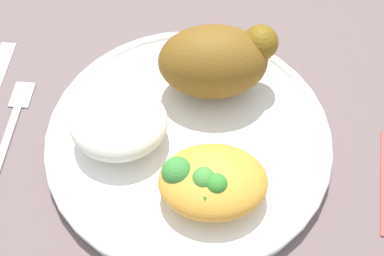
{
  "coord_description": "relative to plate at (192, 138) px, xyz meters",
  "views": [
    {
      "loc": [
        -0.0,
        -0.28,
        0.45
      ],
      "look_at": [
        0.0,
        0.0,
        0.03
      ],
      "focal_mm": 48.67,
      "sensor_mm": 36.0,
      "label": 1
    }
  ],
  "objects": [
    {
      "name": "plate",
      "position": [
        0.0,
        0.0,
        0.0
      ],
      "size": [
        0.29,
        0.29,
        0.02
      ],
      "color": "white",
      "rests_on": "ground_plane"
    },
    {
      "name": "roasted_chicken",
      "position": [
        0.03,
        0.06,
        0.05
      ],
      "size": [
        0.12,
        0.08,
        0.07
      ],
      "color": "brown",
      "rests_on": "plate"
    },
    {
      "name": "fork",
      "position": [
        -0.19,
        0.02,
        -0.01
      ],
      "size": [
        0.03,
        0.14,
        0.01
      ],
      "color": "#B2B2B7",
      "rests_on": "ground_plane"
    },
    {
      "name": "ground_plane",
      "position": [
        0.0,
        0.0,
        -0.01
      ],
      "size": [
        2.0,
        2.0,
        0.0
      ],
      "primitive_type": "plane",
      "color": "#6A5657"
    },
    {
      "name": "rice_pile",
      "position": [
        -0.07,
        -0.0,
        0.03
      ],
      "size": [
        0.1,
        0.09,
        0.04
      ],
      "primitive_type": "ellipsoid",
      "color": "white",
      "rests_on": "plate"
    },
    {
      "name": "mac_cheese_with_broccoli",
      "position": [
        0.02,
        -0.06,
        0.03
      ],
      "size": [
        0.1,
        0.08,
        0.04
      ],
      "color": "gold",
      "rests_on": "plate"
    }
  ]
}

